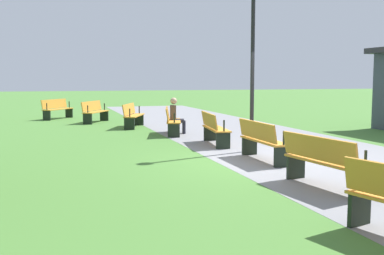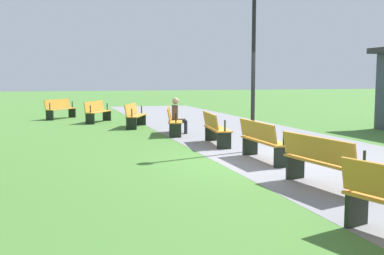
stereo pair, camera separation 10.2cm
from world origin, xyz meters
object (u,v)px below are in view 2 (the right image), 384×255
object	(u,v)px
bench_1	(97,111)
bench_4	(215,128)
bench_0	(60,108)
person_seated	(178,115)
bench_2	(135,115)
bench_3	(173,120)
bench_5	(262,140)
bench_6	(323,161)
lamp_post	(254,35)

from	to	relation	value
bench_1	bench_4	distance (m)	7.98
bench_0	bench_1	size ratio (longest dim) A/B	0.96
bench_1	person_seated	distance (m)	5.27
bench_0	bench_2	size ratio (longest dim) A/B	0.93
bench_2	bench_3	xyz separation A→B (m)	(2.54, 0.85, 0.00)
bench_3	bench_5	world-z (taller)	same
bench_0	person_seated	world-z (taller)	person_seated
bench_6	person_seated	xyz separation A→B (m)	(-8.14, -0.33, 0.16)
bench_5	bench_4	bearing A→B (deg)	-176.28
bench_1	bench_0	bearing A→B (deg)	-116.49
bench_6	lamp_post	bearing A→B (deg)	165.01
bench_4	lamp_post	xyz separation A→B (m)	(1.34, 0.53, 2.43)
bench_1	bench_6	xyz separation A→B (m)	(12.91, 2.55, 0.00)
bench_4	bench_5	distance (m)	2.68
bench_4	lamp_post	bearing A→B (deg)	28.94
bench_3	bench_0	bearing A→B (deg)	-138.94
bench_4	bench_6	size ratio (longest dim) A/B	1.00
bench_1	bench_3	size ratio (longest dim) A/B	0.97
bench_0	bench_3	bearing A→B (deg)	63.54
bench_5	bench_2	bearing A→B (deg)	-168.83
bench_5	lamp_post	size ratio (longest dim) A/B	0.42
bench_4	person_seated	distance (m)	2.82
bench_3	bench_6	xyz separation A→B (m)	(7.97, 0.52, 0.00)
bench_0	bench_4	xyz separation A→B (m)	(9.79, 4.03, 0.00)
bench_2	bench_3	size ratio (longest dim) A/B	0.99
bench_6	lamp_post	size ratio (longest dim) A/B	0.43
bench_2	bench_6	distance (m)	10.60
bench_0	bench_4	distance (m)	10.59
bench_5	lamp_post	distance (m)	2.79
bench_0	bench_6	world-z (taller)	same
bench_4	person_seated	world-z (taller)	person_seated
bench_2	person_seated	size ratio (longest dim) A/B	1.51
bench_2	bench_4	distance (m)	5.34
bench_4	bench_6	xyz separation A→B (m)	(5.35, 0.00, 0.00)
bench_0	person_seated	size ratio (longest dim) A/B	1.41
person_seated	bench_5	bearing A→B (deg)	20.21
bench_3	bench_4	distance (m)	2.68
bench_1	bench_5	distance (m)	10.59
bench_6	bench_0	bearing A→B (deg)	-172.60
bench_5	person_seated	size ratio (longest dim) A/B	1.47
bench_1	bench_5	size ratio (longest dim) A/B	1.00
bench_4	bench_5	world-z (taller)	same
bench_6	person_seated	size ratio (longest dim) A/B	1.51
bench_1	lamp_post	world-z (taller)	lamp_post
lamp_post	person_seated	bearing A→B (deg)	-168.35
bench_2	bench_5	bearing A→B (deg)	33.64
bench_5	person_seated	bearing A→B (deg)	-174.78
bench_0	lamp_post	bearing A→B (deg)	59.70
bench_1	lamp_post	xyz separation A→B (m)	(8.91, 3.08, 2.43)
bench_0	lamp_post	size ratio (longest dim) A/B	0.40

